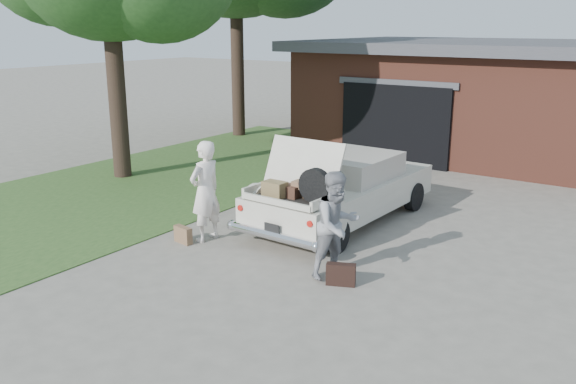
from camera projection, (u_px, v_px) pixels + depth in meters
The scene contains 8 objects.
ground at pixel (267, 265), 9.98m from camera, with size 90.00×90.00×0.00m, color gray.
grass_strip at pixel (163, 180), 15.36m from camera, with size 6.00×16.00×0.02m, color #2D4C1E.
house at pixel (522, 98), 18.10m from camera, with size 12.80×7.80×3.30m.
sedan at pixel (343, 189), 11.95m from camera, with size 1.95×4.69×1.85m.
woman_left at pixel (205, 191), 10.89m from camera, with size 0.67×0.44×1.84m, color white.
woman_right at pixel (337, 225), 9.30m from camera, with size 0.82×0.64×1.69m, color gray.
suitcase_left at pixel (183, 235), 10.93m from camera, with size 0.39×0.13×0.30m, color #856243.
suitcase_right at pixel (341, 274), 9.16m from camera, with size 0.44×0.14×0.34m, color black.
Camera 1 is at (5.55, -7.46, 3.82)m, focal length 38.00 mm.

